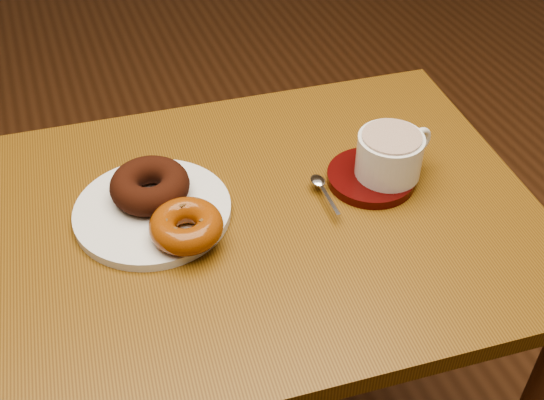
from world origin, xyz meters
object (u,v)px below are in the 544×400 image
object	(u,v)px
donut_plate	(153,211)
saucer	(371,177)
coffee_cup	(390,154)
cafe_table	(260,270)

from	to	relation	value
donut_plate	saucer	world-z (taller)	same
saucer	coffee_cup	size ratio (longest dim) A/B	1.04
cafe_table	coffee_cup	world-z (taller)	coffee_cup
cafe_table	saucer	size ratio (longest dim) A/B	6.34
cafe_table	saucer	distance (m)	0.23
cafe_table	coffee_cup	size ratio (longest dim) A/B	6.57
donut_plate	coffee_cup	size ratio (longest dim) A/B	1.75
cafe_table	saucer	xyz separation A→B (m)	(0.19, 0.01, 0.13)
saucer	coffee_cup	xyz separation A→B (m)	(0.03, -0.01, 0.04)
donut_plate	saucer	xyz separation A→B (m)	(0.33, -0.04, 0.00)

